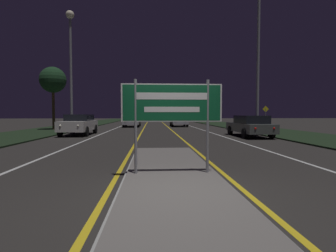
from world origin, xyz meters
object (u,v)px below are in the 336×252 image
at_px(highway_sign, 172,107).
at_px(car_approaching_0, 79,124).
at_px(streetlight_right_near, 258,37).
at_px(car_receding_0, 250,125).
at_px(car_approaching_1, 132,121).
at_px(warning_sign, 266,115).
at_px(streetlight_left_near, 71,49).
at_px(car_receding_1, 179,120).

distance_m(highway_sign, car_approaching_0, 13.95).
bearing_deg(car_approaching_0, streetlight_right_near, -11.13).
relative_size(streetlight_right_near, car_receding_0, 2.05).
height_order(car_approaching_1, warning_sign, warning_sign).
relative_size(streetlight_left_near, car_approaching_0, 2.06).
bearing_deg(streetlight_right_near, streetlight_left_near, 165.02).
bearing_deg(warning_sign, car_approaching_1, 153.67).
height_order(highway_sign, warning_sign, highway_sign).
xyz_separation_m(car_approaching_0, warning_sign, (15.78, 5.03, 0.61)).
bearing_deg(car_receding_1, streetlight_right_near, -75.69).
bearing_deg(car_receding_1, highway_sign, -96.24).
height_order(streetlight_right_near, car_approaching_0, streetlight_right_near).
height_order(highway_sign, car_approaching_1, highway_sign).
bearing_deg(streetlight_right_near, car_approaching_1, 123.39).
relative_size(streetlight_left_near, car_receding_0, 1.89).
distance_m(car_approaching_0, warning_sign, 16.58).
height_order(car_receding_0, car_approaching_0, car_approaching_0).
bearing_deg(streetlight_right_near, car_receding_1, 104.31).
distance_m(car_receding_0, car_approaching_0, 11.76).
distance_m(car_approaching_1, warning_sign, 14.43).
xyz_separation_m(car_receding_1, car_approaching_0, (-8.32, -11.85, 0.05)).
bearing_deg(highway_sign, car_approaching_1, 96.53).
relative_size(streetlight_right_near, car_receding_1, 2.24).
bearing_deg(streetlight_left_near, car_receding_1, 49.76).
bearing_deg(warning_sign, streetlight_right_near, -117.48).
bearing_deg(car_receding_0, highway_sign, -119.14).
xyz_separation_m(highway_sign, streetlight_left_near, (-6.44, 13.79, 4.59)).
bearing_deg(streetlight_left_near, highway_sign, -64.96).
bearing_deg(car_approaching_1, car_receding_1, 4.54).
xyz_separation_m(streetlight_left_near, streetlight_right_near, (12.76, -3.41, 0.15)).
relative_size(highway_sign, car_receding_0, 0.49).
bearing_deg(streetlight_left_near, car_approaching_1, 70.44).
distance_m(highway_sign, streetlight_left_near, 15.90).
xyz_separation_m(car_approaching_0, car_approaching_1, (2.87, 11.42, -0.08)).
bearing_deg(car_receding_0, streetlight_left_near, 165.78).
distance_m(car_receding_0, car_receding_1, 14.30).
bearing_deg(streetlight_right_near, highway_sign, -121.31).
bearing_deg(streetlight_left_near, warning_sign, 13.44).
bearing_deg(warning_sign, car_receding_0, -120.66).
bearing_deg(streetlight_right_near, warning_sign, 62.52).
bearing_deg(car_receding_0, streetlight_right_near, -36.61).
distance_m(streetlight_left_near, warning_sign, 17.75).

